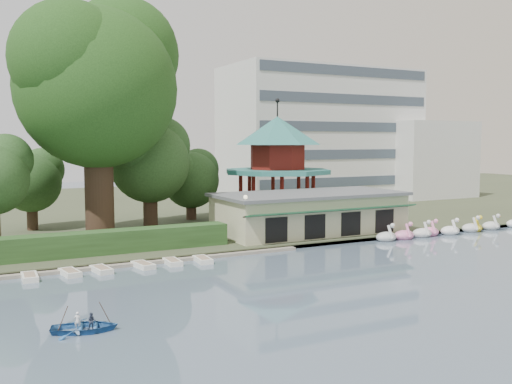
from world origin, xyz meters
TOP-DOWN VIEW (x-y plane):
  - ground_plane at (0.00, 0.00)m, footprint 220.00×220.00m
  - shore at (0.00, 52.00)m, footprint 220.00×70.00m
  - embankment at (0.00, 17.30)m, footprint 220.00×0.60m
  - dock at (-12.00, 17.20)m, footprint 34.00×1.60m
  - boathouse at (10.00, 21.97)m, footprint 18.60×9.39m
  - pavilion at (12.00, 32.00)m, footprint 12.40×12.40m
  - office_building at (32.67, 49.00)m, footprint 38.00×18.00m
  - hedge at (-15.00, 20.50)m, footprint 30.00×2.00m
  - lamp_post at (1.50, 19.00)m, footprint 0.36×0.36m
  - big_tree at (-8.80, 28.23)m, footprint 15.91×14.83m
  - small_trees at (-10.21, 31.79)m, footprint 39.66×16.30m
  - swan_boats at (23.42, 16.58)m, footprint 20.26×2.18m
  - moored_rowboats at (-15.26, 15.78)m, footprint 24.36×2.70m
  - rowboat_with_passengers at (-15.10, 3.25)m, footprint 5.19×4.30m

SIDE VIEW (x-z plane):
  - ground_plane at x=0.00m, z-range 0.00..0.00m
  - dock at x=-12.00m, z-range 0.00..0.24m
  - embankment at x=0.00m, z-range 0.00..0.30m
  - moored_rowboats at x=-15.26m, z-range 0.00..0.36m
  - shore at x=0.00m, z-range 0.00..0.40m
  - swan_boats at x=23.42m, z-range -0.56..1.35m
  - rowboat_with_passengers at x=-15.10m, z-range -0.54..1.47m
  - hedge at x=-15.00m, z-range 0.40..2.20m
  - boathouse at x=10.00m, z-range 0.42..4.32m
  - lamp_post at x=1.50m, z-range 1.20..5.48m
  - small_trees at x=-10.21m, z-range 0.79..12.29m
  - pavilion at x=12.00m, z-range 0.73..14.23m
  - office_building at x=32.67m, z-range -0.27..19.73m
  - big_tree at x=-8.80m, z-range 3.90..26.52m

